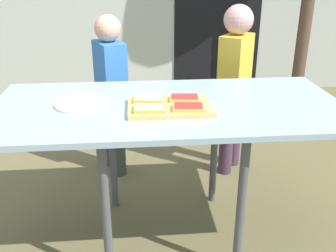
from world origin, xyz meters
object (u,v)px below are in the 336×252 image
Objects in this scene: cutting_board at (169,107)px; pizza_slice_far_right at (185,98)px; plate_white_left at (82,104)px; child_left at (111,87)px; pizza_slice_far_left at (149,99)px; child_right at (234,79)px; pizza_slice_near_right at (188,107)px; pizza_slice_near_left at (150,109)px; dining_table at (168,116)px.

cutting_board is 0.09m from pizza_slice_far_right.
plate_white_left is 0.23× the size of child_left.
pizza_slice_far_right is (0.16, -0.00, 0.00)m from pizza_slice_far_left.
pizza_slice_far_left is 0.59× the size of plate_white_left.
plate_white_left is 1.08m from child_right.
child_left is (-0.37, 0.72, -0.16)m from pizza_slice_far_right.
pizza_slice_far_right is 0.13× the size of child_right.
pizza_slice_near_left is (-0.16, 0.00, 0.00)m from pizza_slice_near_right.
child_left reaches higher than cutting_board.
pizza_slice_near_right is at bearing -37.11° from pizza_slice_far_left.
pizza_slice_far_right is (-0.00, 0.12, 0.00)m from pizza_slice_near_right.
pizza_slice_far_left is 0.30m from plate_white_left.
pizza_slice_near_right is 0.99× the size of pizza_slice_far_left.
cutting_board is 2.61× the size of pizza_slice_far_right.
pizza_slice_near_left is (-0.00, -0.12, 0.00)m from pizza_slice_far_left.
pizza_slice_far_right is 0.46m from plate_white_left.
child_left reaches higher than pizza_slice_near_right.
pizza_slice_far_right is at bearing -63.07° from child_left.
child_left is 0.95× the size of child_right.
pizza_slice_near_left is at bearing -90.58° from pizza_slice_far_left.
cutting_board is 2.58× the size of pizza_slice_far_left.
pizza_slice_near_right is 0.13× the size of child_left.
cutting_board is 0.10m from pizza_slice_near_right.
child_right is at bearing 36.72° from plate_white_left.
dining_table is at bearing -67.43° from child_left.
dining_table is 0.11m from pizza_slice_far_right.
pizza_slice_near_left is at bearing -124.47° from dining_table.
plate_white_left is (-0.30, 0.15, -0.02)m from pizza_slice_near_left.
pizza_slice_far_left and pizza_slice_near_left have the same top height.
pizza_slice_near_right is at bearing -66.36° from child_left.
cutting_board reaches higher than plate_white_left.
child_right reaches higher than pizza_slice_far_right.
pizza_slice_near_right is at bearing -18.16° from plate_white_left.
pizza_slice_near_left is 0.13× the size of child_right.
pizza_slice_near_right is 1.00× the size of pizza_slice_far_right.
pizza_slice_far_left is at bearing 89.42° from pizza_slice_near_left.
child_right is (0.77, -0.05, 0.05)m from child_left.
pizza_slice_far_left is at bearing 146.86° from cutting_board.
pizza_slice_far_left is 0.77m from child_left.
child_left is at bearing 112.57° from dining_table.
pizza_slice_far_left is 0.13× the size of child_right.
cutting_board is 2.66× the size of pizza_slice_near_left.
cutting_board is at bearing 37.90° from pizza_slice_near_left.
pizza_slice_near_right is (0.07, -0.13, 0.08)m from dining_table.
plate_white_left is at bearing 174.34° from pizza_slice_far_left.
dining_table is 11.45× the size of pizza_slice_near_right.
child_left is at bearing 110.65° from cutting_board.
child_left is at bearing 82.49° from plate_white_left.
pizza_slice_near_left is at bearing -26.80° from plate_white_left.
pizza_slice_near_right is 0.59× the size of plate_white_left.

